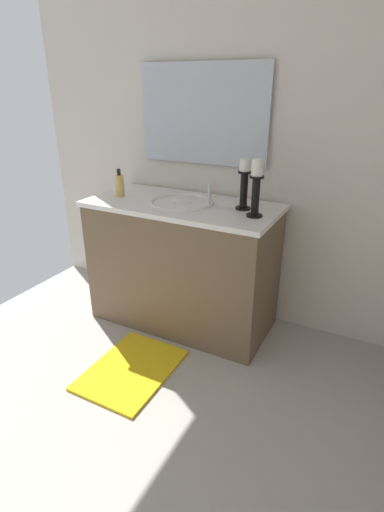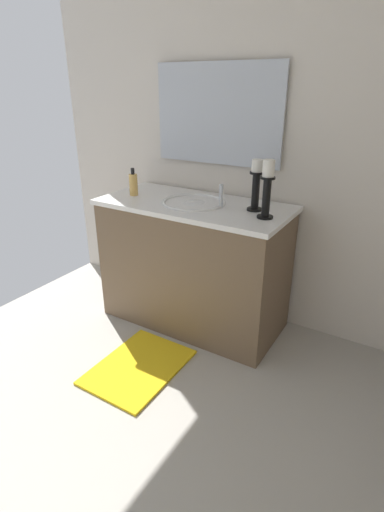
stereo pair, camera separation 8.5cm
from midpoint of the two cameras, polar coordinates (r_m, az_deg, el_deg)
floor at (r=2.08m, az=-19.51°, el=-25.91°), size 3.12×2.76×0.02m
wall_left at (r=2.65m, az=2.27°, el=17.11°), size 0.04×2.76×2.45m
vanity_cabinet at (r=2.62m, az=-2.31°, el=-1.23°), size 0.58×1.22×0.85m
sink_basin at (r=2.48m, az=-2.44°, el=6.88°), size 0.40×0.40×0.24m
mirror at (r=2.63m, az=0.56°, el=19.90°), size 0.02×0.88×0.61m
candle_holder_tall at (r=2.18m, az=8.22°, el=9.98°), size 0.09×0.09×0.32m
candle_holder_short at (r=2.32m, az=6.57°, el=10.48°), size 0.09×0.09×0.29m
soap_bottle at (r=2.65m, az=-11.42°, el=10.08°), size 0.06×0.06×0.18m
bath_mat at (r=2.40m, az=-9.85°, el=-15.98°), size 0.60×0.44×0.02m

